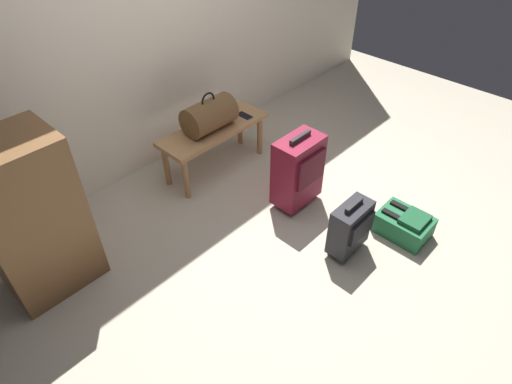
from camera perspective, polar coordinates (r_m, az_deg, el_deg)
name	(u,v)px	position (r m, az deg, el deg)	size (l,w,h in m)	color
ground_plane	(299,231)	(3.34, 5.74, -5.13)	(6.60, 6.60, 0.00)	#B2A893
bench	(214,134)	(3.75, -5.59, 7.65)	(1.00, 0.36, 0.43)	#A87A4C
duffel_bag_brown	(209,115)	(3.63, -6.22, 10.07)	(0.44, 0.26, 0.34)	brown
cell_phone	(245,116)	(3.86, -1.53, 10.11)	(0.07, 0.14, 0.01)	#191E4C
suitcase_upright_burgundy	(298,170)	(3.37, 5.61, 2.92)	(0.39, 0.26, 0.65)	maroon
suitcase_small_charcoal	(350,227)	(3.09, 12.41, -4.56)	(0.32, 0.19, 0.46)	black
backpack_green	(404,224)	(3.43, 19.06, -4.08)	(0.28, 0.38, 0.21)	#1E6038
side_cabinet	(31,218)	(2.96, -27.65, -3.12)	(0.56, 0.44, 1.10)	brown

